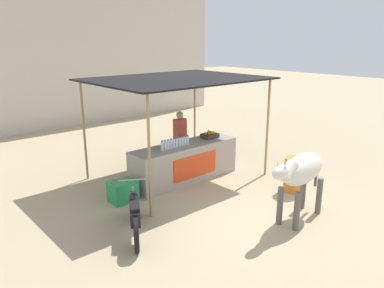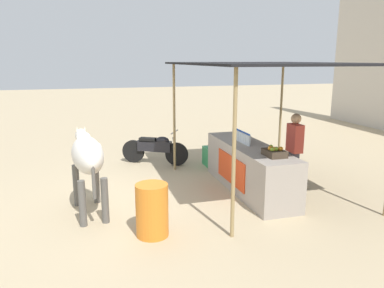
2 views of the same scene
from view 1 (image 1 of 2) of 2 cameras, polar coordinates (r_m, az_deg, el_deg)
The scene contains 11 objects.
ground_plane at distance 8.44m, azimuth 8.77°, elevation -9.44°, with size 60.00×60.00×0.00m, color tan.
building_wall_far at distance 16.20m, azimuth -20.53°, elevation 14.23°, with size 16.00×0.50×6.78m, color beige.
stall_counter at distance 9.70m, azimuth -1.08°, elevation -2.79°, with size 3.00×0.82×0.96m.
stall_awning at distance 9.48m, azimuth -2.34°, elevation 9.39°, with size 4.20×3.20×2.62m.
water_bottle_row at distance 9.28m, azimuth -2.55°, elevation 0.17°, with size 0.88×0.07×0.25m.
fruit_crate at distance 10.18m, azimuth 2.74°, elevation 1.36°, with size 0.44×0.32×0.18m.
vendor_behind_counter at distance 10.43m, azimuth -1.84°, elevation 0.66°, with size 0.34×0.22×1.65m.
cooler_box at distance 8.67m, azimuth -10.47°, elevation -7.10°, with size 0.60×0.44×0.48m, color #268C4C.
water_barrel at distance 9.35m, azimuth 15.37°, elevation -4.51°, with size 0.50×0.50×0.83m, color orange.
cow at distance 7.72m, azimuth 16.24°, elevation -4.06°, with size 1.84×0.67×1.44m.
motorcycle_parked at distance 7.21m, azimuth -8.75°, elevation -10.26°, with size 1.02×1.59×0.90m.
Camera 1 is at (-5.93, -4.82, 3.58)m, focal length 35.00 mm.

